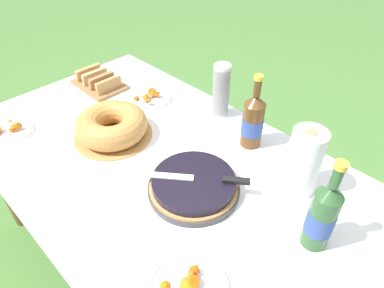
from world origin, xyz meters
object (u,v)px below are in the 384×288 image
object	(u,v)px
snack_plate_right	(149,97)
bread_board	(99,82)
cider_bottle_green	(322,216)
serving_knife	(203,178)
cup_stack	(221,91)
cider_bottle_amber	(253,121)
snack_plate_near	(188,287)
paper_towel_roll	(303,162)
bundt_cake	(112,125)
berry_tart	(194,185)
snack_plate_left	(7,131)

from	to	relation	value
snack_plate_right	bread_board	xyz separation A→B (m)	(-0.27, -0.09, 0.01)
cider_bottle_green	snack_plate_right	size ratio (longest dim) A/B	1.49
serving_knife	cup_stack	xyz separation A→B (m)	(-0.26, 0.39, 0.06)
serving_knife	cup_stack	distance (m)	0.47
cider_bottle_amber	snack_plate_right	size ratio (longest dim) A/B	1.42
cider_bottle_amber	snack_plate_near	bearing A→B (deg)	-66.58
snack_plate_right	paper_towel_roll	xyz separation A→B (m)	(0.80, -0.00, 0.11)
serving_knife	bundt_cake	distance (m)	0.47
berry_tart	snack_plate_near	size ratio (longest dim) A/B	1.45
bundt_cake	snack_plate_near	size ratio (longest dim) A/B	1.47
snack_plate_near	snack_plate_left	size ratio (longest dim) A/B	1.05
bundt_cake	snack_plate_left	xyz separation A→B (m)	(-0.32, -0.30, -0.04)
berry_tart	snack_plate_right	distance (m)	0.62
serving_knife	paper_towel_roll	world-z (taller)	paper_towel_roll
snack_plate_near	snack_plate_right	size ratio (longest dim) A/B	1.02
snack_plate_right	snack_plate_left	bearing A→B (deg)	-109.92
serving_knife	cup_stack	bearing A→B (deg)	-94.28
snack_plate_right	bread_board	size ratio (longest dim) A/B	0.82
cider_bottle_green	paper_towel_roll	size ratio (longest dim) A/B	1.29
paper_towel_roll	berry_tart	bearing A→B (deg)	-133.26
snack_plate_left	paper_towel_roll	size ratio (longest dim) A/B	0.84
bundt_cake	snack_plate_left	distance (m)	0.44
cider_bottle_green	snack_plate_left	xyz separation A→B (m)	(-1.16, -0.42, -0.11)
bundt_cake	cup_stack	bearing A→B (deg)	64.19
snack_plate_right	bread_board	world-z (taller)	bread_board
cup_stack	cider_bottle_amber	size ratio (longest dim) A/B	0.80
serving_knife	bread_board	distance (m)	0.87
cider_bottle_amber	snack_plate_left	bearing A→B (deg)	-138.64
cider_bottle_green	paper_towel_roll	xyz separation A→B (m)	(-0.15, 0.15, 0.00)
cider_bottle_amber	snack_plate_left	distance (m)	1.00
serving_knife	cider_bottle_green	size ratio (longest dim) A/B	0.97
bundt_cake	snack_plate_left	bearing A→B (deg)	-136.86
serving_knife	cider_bottle_green	bearing A→B (deg)	154.77
cup_stack	snack_plate_left	distance (m)	0.90
snack_plate_left	cider_bottle_amber	bearing A→B (deg)	41.36
cider_bottle_green	paper_towel_roll	bearing A→B (deg)	134.63
bundt_cake	paper_towel_roll	xyz separation A→B (m)	(0.69, 0.27, 0.07)
serving_knife	paper_towel_roll	bearing A→B (deg)	-171.07
cider_bottle_amber	bread_board	distance (m)	0.83
snack_plate_near	paper_towel_roll	bearing A→B (deg)	89.52
snack_plate_near	cup_stack	bearing A→B (deg)	125.76
cup_stack	snack_plate_near	size ratio (longest dim) A/B	1.12
cup_stack	cider_bottle_amber	world-z (taller)	cider_bottle_amber
cider_bottle_green	snack_plate_right	world-z (taller)	cider_bottle_green
cider_bottle_green	snack_plate_near	bearing A→B (deg)	-112.91
bundt_cake	cider_bottle_amber	xyz separation A→B (m)	(0.43, 0.36, 0.06)
bread_board	cup_stack	bearing A→B (deg)	22.09
bundt_cake	serving_knife	bearing A→B (deg)	4.31
paper_towel_roll	bread_board	size ratio (longest dim) A/B	0.94
cup_stack	bread_board	world-z (taller)	cup_stack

